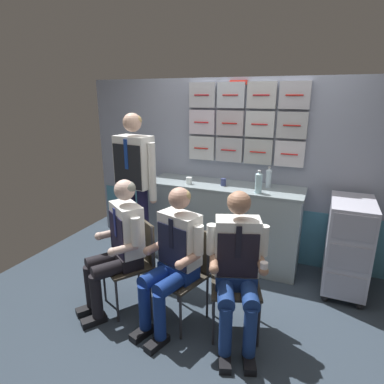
{
  "coord_description": "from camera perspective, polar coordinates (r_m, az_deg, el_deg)",
  "views": [
    {
      "loc": [
        0.88,
        -2.36,
        1.96
      ],
      "look_at": [
        -0.21,
        0.22,
        1.11
      ],
      "focal_mm": 30.06,
      "sensor_mm": 36.0,
      "label": 1
    }
  ],
  "objects": [
    {
      "name": "folding_chair_center",
      "position": [
        2.93,
        -1.08,
        -12.64
      ],
      "size": [
        0.5,
        0.5,
        0.84
      ],
      "color": "#2D2D33",
      "rests_on": "ground"
    },
    {
      "name": "folding_chair_right",
      "position": [
        2.84,
        7.66,
        -13.78
      ],
      "size": [
        0.51,
        0.51,
        0.84
      ],
      "color": "#2D2D33",
      "rests_on": "ground"
    },
    {
      "name": "paper_cup_blue",
      "position": [
        3.76,
        -0.54,
        2.08
      ],
      "size": [
        0.07,
        0.07,
        0.08
      ],
      "color": "white",
      "rests_on": "galley_counter"
    },
    {
      "name": "water_bottle_tall",
      "position": [
        3.69,
        13.46,
        2.47
      ],
      "size": [
        0.06,
        0.06,
        0.24
      ],
      "color": "silver",
      "rests_on": "galley_counter"
    },
    {
      "name": "crew_member_center",
      "position": [
        2.74,
        -3.35,
        -10.92
      ],
      "size": [
        0.51,
        0.66,
        1.24
      ],
      "color": "black",
      "rests_on": "ground"
    },
    {
      "name": "crew_member_standing",
      "position": [
        3.6,
        -10.09,
        2.52
      ],
      "size": [
        0.55,
        0.3,
        1.78
      ],
      "color": "black",
      "rests_on": "ground"
    },
    {
      "name": "galley_counter",
      "position": [
        3.9,
        5.42,
        -5.47
      ],
      "size": [
        1.82,
        0.53,
        0.96
      ],
      "color": "#95A4AA",
      "rests_on": "ground"
    },
    {
      "name": "crew_member_left",
      "position": [
        3.01,
        -12.83,
        -8.54
      ],
      "size": [
        0.61,
        0.67,
        1.25
      ],
      "color": "black",
      "rests_on": "ground"
    },
    {
      "name": "crew_member_right",
      "position": [
        2.62,
        8.06,
        -12.32
      ],
      "size": [
        0.53,
        0.67,
        1.25
      ],
      "color": "black",
      "rests_on": "ground"
    },
    {
      "name": "ground",
      "position": [
        3.21,
        2.08,
        -21.26
      ],
      "size": [
        4.8,
        4.8,
        0.04
      ],
      "primitive_type": "cube",
      "color": "#303C49"
    },
    {
      "name": "sparkling_bottle_green",
      "position": [
        3.46,
        11.74,
        1.69
      ],
      "size": [
        0.07,
        0.07,
        0.25
      ],
      "color": "#ADD7E2",
      "rests_on": "galley_counter"
    },
    {
      "name": "service_trolley",
      "position": [
        3.62,
        25.9,
        -8.35
      ],
      "size": [
        0.4,
        0.65,
        0.98
      ],
      "color": "black",
      "rests_on": "ground"
    },
    {
      "name": "coffee_cup_white",
      "position": [
        3.7,
        5.58,
        1.8
      ],
      "size": [
        0.06,
        0.06,
        0.08
      ],
      "color": "navy",
      "rests_on": "galley_counter"
    },
    {
      "name": "folding_chair_left",
      "position": [
        3.14,
        -9.83,
        -10.78
      ],
      "size": [
        0.56,
        0.56,
        0.84
      ],
      "color": "#2D2D33",
      "rests_on": "ground"
    },
    {
      "name": "galley_bulkhead",
      "position": [
        3.93,
        9.42,
        3.98
      ],
      "size": [
        4.2,
        0.14,
        2.15
      ],
      "color": "#9098AE",
      "rests_on": "ground"
    }
  ]
}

